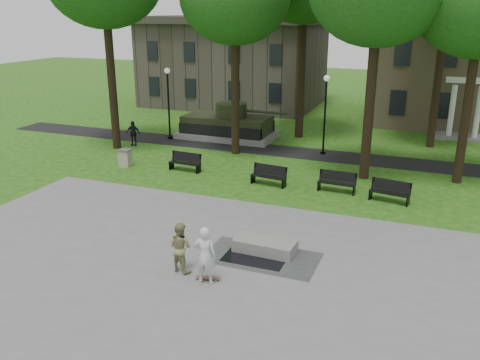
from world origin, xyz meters
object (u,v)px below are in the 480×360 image
at_px(concrete_block, 265,246).
at_px(friend_watching, 180,247).
at_px(skateboarder, 205,256).
at_px(trash_bin, 125,158).
at_px(park_bench_0, 185,161).

distance_m(concrete_block, friend_watching, 3.26).
xyz_separation_m(skateboarder, trash_bin, (-9.61, 10.04, -0.50)).
bearing_deg(skateboarder, concrete_block, -119.22).
bearing_deg(friend_watching, skateboarder, 171.94).
distance_m(friend_watching, trash_bin, 12.82).
xyz_separation_m(concrete_block, skateboarder, (-1.05, -2.79, 0.74)).
xyz_separation_m(concrete_block, park_bench_0, (-7.15, 7.72, 0.28)).
distance_m(park_bench_0, trash_bin, 3.54).
height_order(concrete_block, trash_bin, trash_bin).
height_order(skateboarder, trash_bin, skateboarder).
distance_m(concrete_block, skateboarder, 3.07).
relative_size(friend_watching, trash_bin, 1.80).
xyz_separation_m(skateboarder, friend_watching, (-1.12, 0.44, -0.11)).
bearing_deg(park_bench_0, skateboarder, -55.95).
relative_size(skateboarder, park_bench_0, 1.06).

